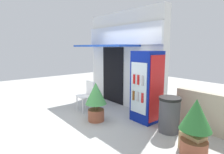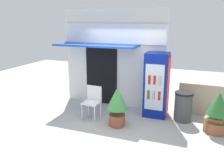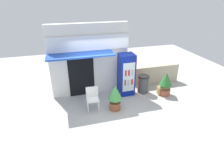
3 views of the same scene
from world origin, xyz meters
The scene contains 9 objects.
ground centered at (0.00, 0.00, 0.00)m, with size 16.00×16.00×0.00m, color #B2B2AD.
storefront_building centered at (-0.46, 1.53, 1.59)m, with size 3.34×1.12×3.08m.
drink_cooler centered at (1.05, 1.01, 0.93)m, with size 0.66×0.66×1.85m.
plastic_chair centered at (-0.59, 0.21, 0.54)m, with size 0.48×0.44×0.92m.
potted_plant_near_shop centered at (0.23, -0.04, 0.61)m, with size 0.56×0.56×1.04m.
potted_plant_curbside centered at (2.67, 0.44, 0.60)m, with size 0.57×0.57×1.05m.
trash_bin centered at (1.83, 0.90, 0.41)m, with size 0.50×0.50×0.82m.
stone_boundary_wall centered at (2.82, 1.59, 0.46)m, with size 2.35×0.23×0.93m, color #B7AD93.
cardboard_box centered at (2.60, 0.52, 0.18)m, with size 0.43×0.27×0.35m, color tan.
Camera 3 is at (-1.46, -5.67, 4.11)m, focal length 28.86 mm.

